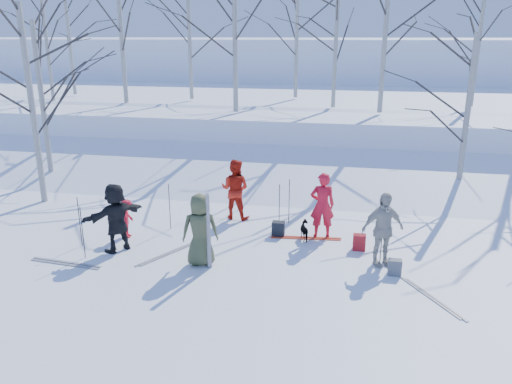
% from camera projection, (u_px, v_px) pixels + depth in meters
% --- Properties ---
extents(ground, '(120.00, 120.00, 0.00)m').
position_uv_depth(ground, '(244.00, 260.00, 12.28)').
color(ground, white).
rests_on(ground, ground).
extents(snow_ramp, '(70.00, 9.49, 4.12)m').
position_uv_depth(snow_ramp, '(284.00, 178.00, 18.79)').
color(snow_ramp, white).
rests_on(snow_ramp, ground).
extents(snow_plateau, '(70.00, 18.00, 2.20)m').
position_uv_depth(snow_plateau, '(309.00, 115.00, 27.89)').
color(snow_plateau, white).
rests_on(snow_plateau, ground).
extents(far_hill, '(90.00, 30.00, 6.00)m').
position_uv_depth(far_hill, '(329.00, 71.00, 47.25)').
color(far_hill, white).
rests_on(far_hill, ground).
extents(skier_olive_center, '(1.00, 0.80, 1.77)m').
position_uv_depth(skier_olive_center, '(200.00, 230.00, 11.82)').
color(skier_olive_center, '#434B2D').
rests_on(skier_olive_center, ground).
extents(skier_red_north, '(0.73, 0.54, 1.82)m').
position_uv_depth(skier_red_north, '(322.00, 205.00, 13.46)').
color(skier_red_north, red).
rests_on(skier_red_north, ground).
extents(skier_redor_behind, '(0.97, 0.81, 1.82)m').
position_uv_depth(skier_redor_behind, '(235.00, 189.00, 14.85)').
color(skier_redor_behind, red).
rests_on(skier_redor_behind, ground).
extents(skier_red_seated, '(0.48, 0.73, 1.07)m').
position_uv_depth(skier_red_seated, '(127.00, 219.00, 13.55)').
color(skier_red_seated, red).
rests_on(skier_red_seated, ground).
extents(skier_cream_east, '(1.15, 0.85, 1.81)m').
position_uv_depth(skier_cream_east, '(383.00, 229.00, 11.80)').
color(skier_cream_east, beige).
rests_on(skier_cream_east, ground).
extents(skier_grey_west, '(1.39, 1.66, 1.79)m').
position_uv_depth(skier_grey_west, '(116.00, 217.00, 12.60)').
color(skier_grey_west, black).
rests_on(skier_grey_west, ground).
extents(dog, '(0.48, 0.66, 0.50)m').
position_uv_depth(dog, '(306.00, 231.00, 13.45)').
color(dog, black).
rests_on(dog, ground).
extents(upright_ski_left, '(0.11, 0.17, 1.90)m').
position_uv_depth(upright_ski_left, '(208.00, 232.00, 11.55)').
color(upright_ski_left, silver).
rests_on(upright_ski_left, ground).
extents(upright_ski_right, '(0.11, 0.23, 1.89)m').
position_uv_depth(upright_ski_right, '(209.00, 232.00, 11.52)').
color(upright_ski_right, silver).
rests_on(upright_ski_right, ground).
extents(ski_pair_a, '(0.55, 1.94, 0.02)m').
position_uv_depth(ski_pair_a, '(66.00, 263.00, 12.09)').
color(ski_pair_a, silver).
rests_on(ski_pair_a, ground).
extents(ski_pair_b, '(1.82, 2.07, 0.02)m').
position_uv_depth(ski_pair_b, '(168.00, 254.00, 12.63)').
color(ski_pair_b, silver).
rests_on(ski_pair_b, ground).
extents(ski_pair_c, '(0.56, 1.94, 0.02)m').
position_uv_depth(ski_pair_c, '(306.00, 238.00, 13.60)').
color(ski_pair_c, '#B6331A').
rests_on(ski_pair_c, ground).
extents(ski_pair_d, '(1.90, 2.08, 0.02)m').
position_uv_depth(ski_pair_d, '(432.00, 298.00, 10.50)').
color(ski_pair_d, silver).
rests_on(ski_pair_d, ground).
extents(ski_pole_a, '(0.02, 0.02, 1.34)m').
position_uv_depth(ski_pole_a, '(80.00, 222.00, 12.93)').
color(ski_pole_a, black).
rests_on(ski_pole_a, ground).
extents(ski_pole_b, '(0.02, 0.02, 1.34)m').
position_uv_depth(ski_pole_b, '(289.00, 201.00, 14.53)').
color(ski_pole_b, black).
rests_on(ski_pole_b, ground).
extents(ski_pole_c, '(0.02, 0.02, 1.34)m').
position_uv_depth(ski_pole_c, '(170.00, 207.00, 14.07)').
color(ski_pole_c, black).
rests_on(ski_pole_c, ground).
extents(ski_pole_d, '(0.02, 0.02, 1.34)m').
position_uv_depth(ski_pole_d, '(83.00, 233.00, 12.23)').
color(ski_pole_d, black).
rests_on(ski_pole_d, ground).
extents(ski_pole_e, '(0.02, 0.02, 1.34)m').
position_uv_depth(ski_pole_e, '(386.00, 237.00, 11.95)').
color(ski_pole_e, black).
rests_on(ski_pole_e, ground).
extents(ski_pole_f, '(0.02, 0.02, 1.34)m').
position_uv_depth(ski_pole_f, '(279.00, 207.00, 14.03)').
color(ski_pole_f, black).
rests_on(ski_pole_f, ground).
extents(ski_pole_g, '(0.02, 0.02, 1.34)m').
position_uv_depth(ski_pole_g, '(382.00, 239.00, 11.83)').
color(ski_pole_g, black).
rests_on(ski_pole_g, ground).
extents(backpack_red, '(0.32, 0.22, 0.42)m').
position_uv_depth(backpack_red, '(359.00, 242.00, 12.81)').
color(backpack_red, '#A5191F').
rests_on(backpack_red, ground).
extents(backpack_grey, '(0.30, 0.20, 0.38)m').
position_uv_depth(backpack_grey, '(395.00, 267.00, 11.48)').
color(backpack_grey, '#585C60').
rests_on(backpack_grey, ground).
extents(backpack_dark, '(0.34, 0.24, 0.40)m').
position_uv_depth(backpack_dark, '(278.00, 229.00, 13.74)').
color(backpack_dark, black).
rests_on(backpack_dark, ground).
extents(birch_plateau_a, '(5.35, 5.35, 6.78)m').
position_uv_depth(birch_plateau_a, '(121.00, 28.00, 22.85)').
color(birch_plateau_a, silver).
rests_on(birch_plateau_a, snow_plateau).
extents(birch_plateau_b, '(3.97, 3.97, 4.81)m').
position_uv_depth(birch_plateau_b, '(48.00, 50.00, 23.84)').
color(birch_plateau_b, silver).
rests_on(birch_plateau_b, snow_plateau).
extents(birch_plateau_c, '(4.77, 4.77, 5.96)m').
position_uv_depth(birch_plateau_c, '(297.00, 37.00, 25.11)').
color(birch_plateau_c, silver).
rests_on(birch_plateau_c, snow_plateau).
extents(birch_plateau_d, '(4.53, 4.53, 5.61)m').
position_uv_depth(birch_plateau_d, '(190.00, 41.00, 24.52)').
color(birch_plateau_d, silver).
rests_on(birch_plateau_d, snow_plateau).
extents(birch_plateau_e, '(3.91, 3.91, 4.72)m').
position_uv_depth(birch_plateau_e, '(478.00, 53.00, 21.92)').
color(birch_plateau_e, silver).
rests_on(birch_plateau_e, snow_plateau).
extents(birch_plateau_f, '(5.09, 5.09, 6.41)m').
position_uv_depth(birch_plateau_f, '(385.00, 32.00, 19.97)').
color(birch_plateau_f, silver).
rests_on(birch_plateau_f, snow_plateau).
extents(birch_plateau_g, '(4.16, 4.16, 5.08)m').
position_uv_depth(birch_plateau_g, '(336.00, 48.00, 21.66)').
color(birch_plateau_g, silver).
rests_on(birch_plateau_g, snow_plateau).
extents(birch_plateau_h, '(4.34, 4.34, 5.34)m').
position_uv_depth(birch_plateau_h, '(70.00, 43.00, 26.55)').
color(birch_plateau_h, silver).
rests_on(birch_plateau_h, snow_plateau).
extents(birch_plateau_k, '(5.04, 5.04, 6.35)m').
position_uv_depth(birch_plateau_k, '(235.00, 33.00, 20.24)').
color(birch_plateau_k, silver).
rests_on(birch_plateau_k, snow_plateau).
extents(birch_edge_a, '(4.97, 4.97, 6.25)m').
position_uv_depth(birch_edge_a, '(32.00, 107.00, 15.71)').
color(birch_edge_a, silver).
rests_on(birch_edge_a, ground).
extents(birch_edge_d, '(4.67, 4.67, 5.82)m').
position_uv_depth(birch_edge_d, '(42.00, 104.00, 18.04)').
color(birch_edge_d, silver).
rests_on(birch_edge_d, ground).
extents(birch_edge_e, '(4.37, 4.37, 5.39)m').
position_uv_depth(birch_edge_e, '(467.00, 119.00, 16.25)').
color(birch_edge_e, silver).
rests_on(birch_edge_e, ground).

